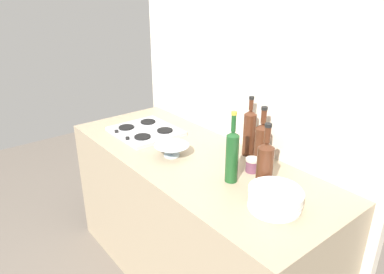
{
  "coord_description": "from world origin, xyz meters",
  "views": [
    {
      "loc": [
        1.45,
        -1.16,
        1.8
      ],
      "look_at": [
        0.0,
        0.0,
        1.02
      ],
      "focal_mm": 33.32,
      "sensor_mm": 36.0,
      "label": 1
    }
  ],
  "objects_px": {
    "mixing_bowl": "(172,150)",
    "wine_bottle_leftmost": "(232,155)",
    "plate_stack": "(275,199)",
    "stovetop_hob": "(145,131)",
    "wine_bottle_mid_left": "(265,164)",
    "condiment_jar_front": "(252,165)",
    "wine_bottle_mid_right": "(249,132)",
    "wine_bottle_rightmost": "(262,142)"
  },
  "relations": [
    {
      "from": "condiment_jar_front",
      "to": "wine_bottle_leftmost",
      "type": "bearing_deg",
      "value": -89.2
    },
    {
      "from": "wine_bottle_leftmost",
      "to": "wine_bottle_mid_right",
      "type": "bearing_deg",
      "value": 118.4
    },
    {
      "from": "wine_bottle_rightmost",
      "to": "wine_bottle_mid_right",
      "type": "bearing_deg",
      "value": 165.03
    },
    {
      "from": "stovetop_hob",
      "to": "plate_stack",
      "type": "xyz_separation_m",
      "value": [
        1.11,
        -0.02,
        0.03
      ]
    },
    {
      "from": "wine_bottle_mid_left",
      "to": "wine_bottle_mid_right",
      "type": "bearing_deg",
      "value": 144.2
    },
    {
      "from": "mixing_bowl",
      "to": "wine_bottle_leftmost",
      "type": "bearing_deg",
      "value": 8.79
    },
    {
      "from": "wine_bottle_leftmost",
      "to": "wine_bottle_mid_left",
      "type": "xyz_separation_m",
      "value": [
        0.15,
        0.07,
        -0.01
      ]
    },
    {
      "from": "wine_bottle_rightmost",
      "to": "condiment_jar_front",
      "type": "distance_m",
      "value": 0.14
    },
    {
      "from": "wine_bottle_mid_left",
      "to": "mixing_bowl",
      "type": "xyz_separation_m",
      "value": [
        -0.57,
        -0.14,
        -0.09
      ]
    },
    {
      "from": "wine_bottle_mid_left",
      "to": "condiment_jar_front",
      "type": "distance_m",
      "value": 0.19
    },
    {
      "from": "mixing_bowl",
      "to": "condiment_jar_front",
      "type": "height_order",
      "value": "condiment_jar_front"
    },
    {
      "from": "wine_bottle_mid_left",
      "to": "mixing_bowl",
      "type": "distance_m",
      "value": 0.59
    },
    {
      "from": "wine_bottle_mid_right",
      "to": "condiment_jar_front",
      "type": "relative_size",
      "value": 4.66
    },
    {
      "from": "stovetop_hob",
      "to": "wine_bottle_mid_right",
      "type": "relative_size",
      "value": 1.19
    },
    {
      "from": "stovetop_hob",
      "to": "wine_bottle_rightmost",
      "type": "distance_m",
      "value": 0.83
    },
    {
      "from": "wine_bottle_mid_left",
      "to": "wine_bottle_leftmost",
      "type": "bearing_deg",
      "value": -153.58
    },
    {
      "from": "wine_bottle_mid_right",
      "to": "condiment_jar_front",
      "type": "distance_m",
      "value": 0.23
    },
    {
      "from": "wine_bottle_rightmost",
      "to": "mixing_bowl",
      "type": "bearing_deg",
      "value": -139.59
    },
    {
      "from": "wine_bottle_mid_right",
      "to": "condiment_jar_front",
      "type": "height_order",
      "value": "wine_bottle_mid_right"
    },
    {
      "from": "wine_bottle_leftmost",
      "to": "wine_bottle_rightmost",
      "type": "relative_size",
      "value": 1.12
    },
    {
      "from": "mixing_bowl",
      "to": "condiment_jar_front",
      "type": "distance_m",
      "value": 0.47
    },
    {
      "from": "wine_bottle_mid_left",
      "to": "condiment_jar_front",
      "type": "height_order",
      "value": "wine_bottle_mid_left"
    },
    {
      "from": "wine_bottle_mid_left",
      "to": "condiment_jar_front",
      "type": "relative_size",
      "value": 4.46
    },
    {
      "from": "plate_stack",
      "to": "condiment_jar_front",
      "type": "bearing_deg",
      "value": 149.47
    },
    {
      "from": "wine_bottle_leftmost",
      "to": "wine_bottle_mid_left",
      "type": "distance_m",
      "value": 0.17
    },
    {
      "from": "wine_bottle_mid_right",
      "to": "mixing_bowl",
      "type": "relative_size",
      "value": 1.74
    },
    {
      "from": "stovetop_hob",
      "to": "wine_bottle_mid_left",
      "type": "bearing_deg",
      "value": 4.31
    },
    {
      "from": "wine_bottle_mid_right",
      "to": "wine_bottle_leftmost",
      "type": "bearing_deg",
      "value": -61.6
    },
    {
      "from": "wine_bottle_leftmost",
      "to": "condiment_jar_front",
      "type": "xyz_separation_m",
      "value": [
        -0.0,
        0.16,
        -0.11
      ]
    },
    {
      "from": "plate_stack",
      "to": "condiment_jar_front",
      "type": "height_order",
      "value": "plate_stack"
    },
    {
      "from": "stovetop_hob",
      "to": "condiment_jar_front",
      "type": "relative_size",
      "value": 5.55
    },
    {
      "from": "plate_stack",
      "to": "wine_bottle_leftmost",
      "type": "distance_m",
      "value": 0.31
    },
    {
      "from": "wine_bottle_mid_right",
      "to": "mixing_bowl",
      "type": "distance_m",
      "value": 0.46
    },
    {
      "from": "wine_bottle_mid_right",
      "to": "mixing_bowl",
      "type": "height_order",
      "value": "wine_bottle_mid_right"
    },
    {
      "from": "stovetop_hob",
      "to": "mixing_bowl",
      "type": "distance_m",
      "value": 0.4
    },
    {
      "from": "plate_stack",
      "to": "mixing_bowl",
      "type": "distance_m",
      "value": 0.71
    },
    {
      "from": "wine_bottle_mid_right",
      "to": "wine_bottle_rightmost",
      "type": "relative_size",
      "value": 1.07
    },
    {
      "from": "wine_bottle_rightmost",
      "to": "condiment_jar_front",
      "type": "bearing_deg",
      "value": -71.48
    },
    {
      "from": "stovetop_hob",
      "to": "wine_bottle_mid_left",
      "type": "height_order",
      "value": "wine_bottle_mid_left"
    },
    {
      "from": "plate_stack",
      "to": "mixing_bowl",
      "type": "bearing_deg",
      "value": -176.1
    },
    {
      "from": "plate_stack",
      "to": "wine_bottle_rightmost",
      "type": "height_order",
      "value": "wine_bottle_rightmost"
    },
    {
      "from": "wine_bottle_rightmost",
      "to": "stovetop_hob",
      "type": "bearing_deg",
      "value": -161.47
    }
  ]
}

